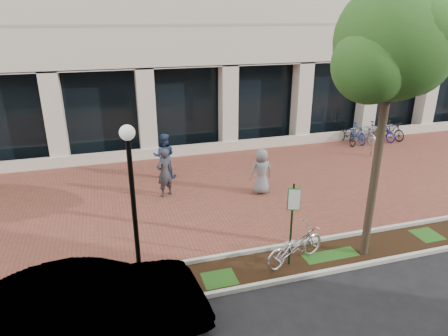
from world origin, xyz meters
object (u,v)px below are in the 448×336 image
object	(u,v)px
street_tree	(394,49)
bollard	(372,146)
lamppost	(133,198)
pedestrian_left	(165,173)
locked_bicycle	(295,246)
sedan_near_curb	(87,312)
pedestrian_right	(261,172)
bike_rack_cluster	(370,133)
parking_sign	(292,215)
pedestrian_mid	(164,156)

from	to	relation	value
street_tree	bollard	bearing A→B (deg)	53.11
lamppost	pedestrian_left	size ratio (longest dim) A/B	2.20
locked_bicycle	sedan_near_curb	xyz separation A→B (m)	(-5.36, -1.45, 0.29)
locked_bicycle	pedestrian_right	bearing A→B (deg)	-27.80
bike_rack_cluster	lamppost	bearing A→B (deg)	-146.05
locked_bicycle	pedestrian_right	xyz separation A→B (m)	(0.82, 4.57, 0.36)
bike_rack_cluster	parking_sign	bearing A→B (deg)	-134.51
lamppost	pedestrian_mid	bearing A→B (deg)	75.84
pedestrian_left	pedestrian_right	xyz separation A→B (m)	(3.55, -0.79, -0.06)
street_tree	bike_rack_cluster	size ratio (longest dim) A/B	2.06
parking_sign	pedestrian_right	distance (m)	4.80
street_tree	sedan_near_curb	xyz separation A→B (m)	(-7.52, -1.28, -4.83)
pedestrian_right	bollard	xyz separation A→B (m)	(6.71, 2.44, -0.37)
bollard	bike_rack_cluster	size ratio (longest dim) A/B	0.28
bollard	bike_rack_cluster	distance (m)	2.55
street_tree	pedestrian_right	xyz separation A→B (m)	(-1.33, 4.74, -4.77)
parking_sign	bollard	world-z (taller)	parking_sign
parking_sign	bollard	distance (m)	10.53
parking_sign	sedan_near_curb	size ratio (longest dim) A/B	0.49
locked_bicycle	sedan_near_curb	size ratio (longest dim) A/B	0.40
parking_sign	street_tree	distance (m)	4.73
pedestrian_mid	parking_sign	bearing A→B (deg)	121.42
pedestrian_mid	sedan_near_curb	xyz separation A→B (m)	(-2.92, -8.67, -0.14)
pedestrian_left	sedan_near_curb	distance (m)	7.31
bike_rack_cluster	pedestrian_right	bearing A→B (deg)	-150.40
street_tree	bike_rack_cluster	distance (m)	12.61
pedestrian_right	locked_bicycle	bearing A→B (deg)	77.37
pedestrian_left	pedestrian_right	distance (m)	3.63
lamppost	pedestrian_mid	xyz separation A→B (m)	(1.72, 6.83, -1.39)
parking_sign	lamppost	distance (m)	4.08
lamppost	bollard	world-z (taller)	lamppost
locked_bicycle	bollard	xyz separation A→B (m)	(7.54, 7.01, -0.02)
pedestrian_right	bike_rack_cluster	distance (m)	9.32
parking_sign	locked_bicycle	size ratio (longest dim) A/B	1.21
pedestrian_left	bollard	bearing A→B (deg)	158.73
lamppost	bollard	size ratio (longest dim) A/B	4.18
locked_bicycle	pedestrian_right	distance (m)	4.66
parking_sign	pedestrian_mid	world-z (taller)	parking_sign
street_tree	pedestrian_mid	xyz separation A→B (m)	(-4.60, 7.38, -4.69)
bike_rack_cluster	sedan_near_curb	world-z (taller)	sedan_near_curb
locked_bicycle	pedestrian_mid	world-z (taller)	pedestrian_mid
pedestrian_left	sedan_near_curb	bearing A→B (deg)	38.39
pedestrian_mid	bollard	world-z (taller)	pedestrian_mid
pedestrian_left	pedestrian_right	bearing A→B (deg)	137.04
pedestrian_left	bike_rack_cluster	size ratio (longest dim) A/B	0.53
pedestrian_left	sedan_near_curb	world-z (taller)	pedestrian_left
locked_bicycle	pedestrian_right	size ratio (longest dim) A/B	1.13
locked_bicycle	pedestrian_mid	bearing A→B (deg)	1.14
parking_sign	bike_rack_cluster	xyz separation A→B (m)	(9.13, 9.21, -1.04)
bike_rack_cluster	bollard	bearing A→B (deg)	-123.09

